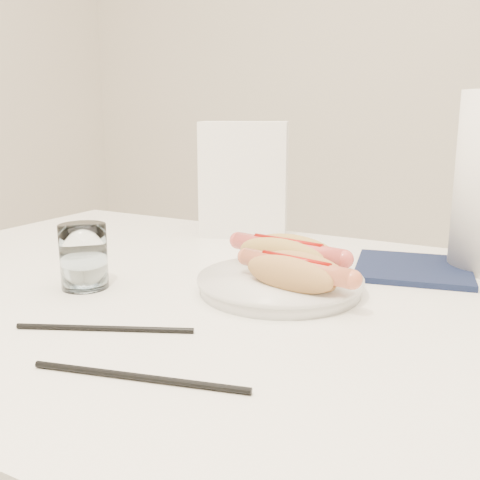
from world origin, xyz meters
The scene contains 9 objects.
table centered at (0.00, 0.00, 0.69)m, with size 1.20×0.80×0.75m.
plate centered at (0.06, 0.04, 0.76)m, with size 0.21×0.21×0.02m, color silver.
hotdog_left centered at (0.05, 0.09, 0.79)m, with size 0.18×0.09×0.05m.
hotdog_right centered at (0.10, 0.01, 0.79)m, with size 0.16×0.09×0.04m.
water_glass centered at (-0.18, -0.07, 0.79)m, with size 0.06×0.06×0.09m, color silver.
chopstick_near centered at (-0.05, -0.18, 0.75)m, with size 0.01×0.01×0.20m, color black.
chopstick_far centered at (0.06, -0.25, 0.75)m, with size 0.01×0.01×0.21m, color black.
napkin_box centered at (-0.15, 0.33, 0.86)m, with size 0.16×0.09×0.22m, color white.
navy_napkin centered at (0.20, 0.22, 0.75)m, with size 0.17×0.17×0.01m, color #101835.
Camera 1 is at (0.36, -0.61, 0.99)m, focal length 41.86 mm.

